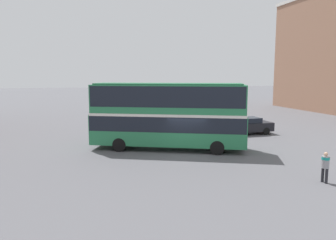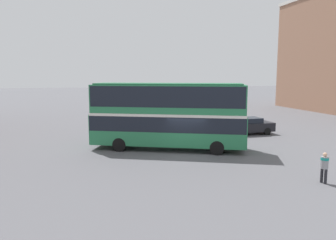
# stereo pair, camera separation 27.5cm
# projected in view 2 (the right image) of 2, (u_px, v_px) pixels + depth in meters

# --- Properties ---
(ground_plane) EXTENTS (240.00, 240.00, 0.00)m
(ground_plane) POSITION_uv_depth(u_px,v_px,m) (184.00, 153.00, 23.00)
(ground_plane) COLOR #5B5B60
(double_decker_bus) EXTENTS (11.31, 6.65, 4.86)m
(double_decker_bus) POSITION_uv_depth(u_px,v_px,m) (168.00, 112.00, 23.77)
(double_decker_bus) COLOR #287A4C
(double_decker_bus) RESTS_ON ground_plane
(pedestrian_foreground) EXTENTS (0.45, 0.45, 1.59)m
(pedestrian_foreground) POSITION_uv_depth(u_px,v_px,m) (324.00, 165.00, 16.50)
(pedestrian_foreground) COLOR #232328
(pedestrian_foreground) RESTS_ON ground_plane
(parked_car_kerb_near) EXTENTS (4.35, 2.00, 1.54)m
(parked_car_kerb_near) POSITION_uv_depth(u_px,v_px,m) (249.00, 126.00, 30.23)
(parked_car_kerb_near) COLOR black
(parked_car_kerb_near) RESTS_ON ground_plane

